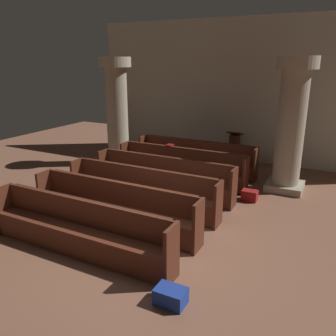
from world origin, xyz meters
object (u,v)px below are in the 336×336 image
Objects in this scene: kneeler_box_blue at (171,296)px; pew_row_1 at (181,164)px; pew_row_2 at (163,175)px; pillar_aisle_side at (291,124)px; pew_row_3 at (141,188)px; pew_row_4 at (114,205)px; kneeler_box_red at (250,195)px; pew_row_5 at (78,227)px; pillar_far_side at (117,110)px; pew_row_0 at (196,156)px; lectern at (234,150)px; hymn_book at (170,145)px.

pew_row_1 is at bearing 113.57° from kneeler_box_blue.
pillar_aisle_side reaches higher than pew_row_2.
pew_row_4 is at bearing -90.00° from pew_row_3.
pew_row_3 reaches higher than kneeler_box_red.
pillar_far_side is at bearing 117.94° from pew_row_5.
pew_row_0 is 1.00× the size of pew_row_1.
pillar_far_side is 3.95m from lectern.
hymn_book reaches higher than pew_row_1.
pew_row_2 is 3.38× the size of lectern.
pew_row_5 is 8.59× the size of kneeler_box_blue.
pew_row_1 is at bearing -165.34° from pillar_aisle_side.
pew_row_3 is at bearing 90.00° from pew_row_5.
pew_row_5 is at bearing -90.00° from pew_row_1.
kneeler_box_red is at bearing -14.64° from hymn_book.
pillar_aisle_side is 15.31× the size of hymn_book.
pew_row_0 is at bearing 5.57° from pillar_far_side.
pillar_far_side is at bearing 165.04° from kneeler_box_red.
pew_row_1 is 1.00× the size of pew_row_5.
hymn_book reaches higher than pew_row_4.
pillar_aisle_side is (2.66, 1.73, 1.23)m from pew_row_2.
kneeler_box_blue is at bearing -90.41° from kneeler_box_red.
pew_row_2 is (0.00, -1.03, 0.00)m from pew_row_1.
pew_row_2 is at bearing -164.28° from kneeler_box_red.
lectern is (0.78, 2.37, -0.05)m from pew_row_1.
pew_row_0 is 1.00× the size of pew_row_4.
pew_row_0 is at bearing 143.71° from kneeler_box_red.
hymn_book is at bearing 97.54° from pew_row_4.
pew_row_2 is 4.10m from kneeler_box_blue.
lectern is (-1.88, 1.68, -1.28)m from pillar_aisle_side.
pew_row_4 is 16.87× the size of hymn_book.
pew_row_5 is at bearing -96.80° from lectern.
pew_row_1 is 1.00× the size of pew_row_4.
pew_row_3 reaches higher than kneeler_box_blue.
hymn_book is at bearing 109.65° from pew_row_2.
hymn_book is (-0.43, -0.85, 0.45)m from pew_row_0.
pew_row_5 is at bearing -118.98° from kneeler_box_red.
pew_row_5 is 10.07× the size of kneeler_box_red.
pew_row_4 is 4.83m from pillar_far_side.
kneeler_box_red is (2.03, -1.49, -0.37)m from pew_row_0.
kneeler_box_blue is at bearing -60.62° from pew_row_2.
pillar_aisle_side is (2.66, 3.79, 1.23)m from pew_row_4.
pew_row_2 is 1.10× the size of pillar_far_side.
kneeler_box_red is (-0.62, -1.16, -1.60)m from pillar_aisle_side.
pew_row_2 and pew_row_4 have the same top height.
kneeler_box_blue is (2.00, -2.53, -0.38)m from pew_row_3.
lectern reaches higher than kneeler_box_blue.
pew_row_1 reaches higher than kneeler_box_blue.
pillar_far_side is 7.26m from kneeler_box_blue.
pew_row_5 is 1.10× the size of pillar_aisle_side.
pew_row_0 is 5.17m from pew_row_5.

